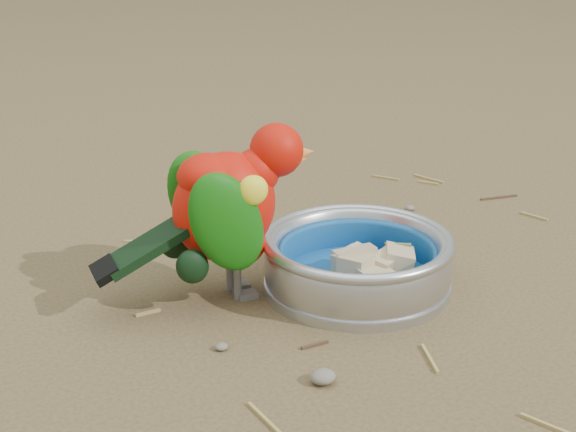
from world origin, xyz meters
name	(u,v)px	position (x,y,z in m)	size (l,w,h in m)	color
ground	(325,324)	(0.00, 0.00, 0.00)	(60.00, 60.00, 0.00)	brown
food_bowl	(357,282)	(0.06, 0.06, 0.01)	(0.20, 0.20, 0.02)	#B2B2BA
bowl_wall	(358,257)	(0.06, 0.06, 0.04)	(0.20, 0.20, 0.04)	#B2B2BA
fruit_wedges	(357,263)	(0.06, 0.06, 0.03)	(0.12, 0.12, 0.03)	tan
lory_parrot	(228,218)	(-0.07, 0.09, 0.09)	(0.10, 0.22, 0.18)	red
ground_debris	(296,287)	(0.00, 0.08, 0.00)	(0.90, 0.80, 0.01)	#A38B49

